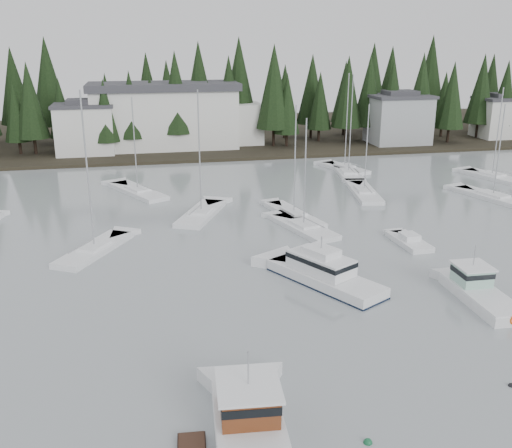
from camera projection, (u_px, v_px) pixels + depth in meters
The scene contains 22 objects.
far_shore_land at pixel (187, 135), 113.78m from camera, with size 240.00×54.00×1.00m, color black.
conifer_treeline at pixel (193, 145), 103.54m from camera, with size 200.00×22.00×20.00m, color black, non-canonical shape.
house_west at pixel (85, 128), 92.10m from camera, with size 9.54×7.42×8.75m.
house_east_a at pixel (398, 118), 101.53m from camera, with size 10.60×8.48×9.25m.
house_east_b at pixel (502, 116), 107.79m from camera, with size 9.54×7.42×8.25m.
harbor_inn at pixel (177, 116), 97.77m from camera, with size 29.50×11.50×10.90m.
lobster_boat_brown at pixel (250, 440), 26.39m from camera, with size 5.69×10.29×4.97m.
cabin_cruiser_center at pixel (324, 275), 44.65m from camera, with size 7.70×10.43×4.37m.
lobster_boat_teal at pixel (479, 293), 41.78m from camera, with size 2.98×7.99×4.38m.
sailboat_2 at pixel (364, 194), 70.51m from camera, with size 4.43×10.64×11.54m.
sailboat_4 at pixel (492, 178), 78.68m from camera, with size 5.24×9.37×12.81m.
sailboat_5 at pixel (138, 193), 71.04m from camera, with size 7.52×10.99×12.35m.
sailboat_6 at pixel (95, 251), 51.33m from camera, with size 6.95×9.52×14.86m.
sailboat_8 at pixel (201, 215), 61.96m from camera, with size 6.75×10.11×13.96m.
sailboat_9 at pixel (304, 229), 57.42m from camera, with size 5.32×9.48×11.70m.
sailboat_10 at pixel (344, 169), 83.70m from camera, with size 5.45×8.98×14.33m.
sailboat_11 at pixel (493, 199), 68.34m from camera, with size 5.50×10.79×11.81m.
sailboat_12 at pixel (348, 175), 80.34m from camera, with size 4.17×9.97×14.40m.
sailboat_13 at pixel (294, 216), 61.54m from camera, with size 4.64×10.32×12.46m.
runabout_1 at pixel (409, 243), 53.31m from camera, with size 2.48×5.51×1.42m.
mooring_buoy_green at pixel (368, 443), 27.05m from camera, with size 0.44×0.44×0.44m, color #145933.
mooring_buoy_dark at pixel (511, 386), 31.49m from camera, with size 0.35×0.35×0.35m, color black.
Camera 1 is at (-9.65, -17.12, 18.23)m, focal length 40.00 mm.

